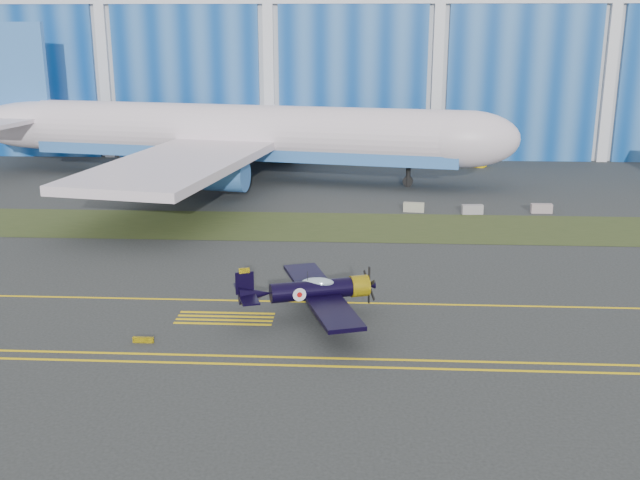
# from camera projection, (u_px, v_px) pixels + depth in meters

# --- Properties ---
(ground) EXTENTS (260.00, 260.00, 0.00)m
(ground) POSITION_uv_depth(u_px,v_px,m) (497.00, 280.00, 52.98)
(ground) COLOR #333635
(ground) RESTS_ON ground
(grass_median) EXTENTS (260.00, 10.00, 0.02)m
(grass_median) POSITION_uv_depth(u_px,v_px,m) (470.00, 228.00, 66.41)
(grass_median) COLOR #475128
(grass_median) RESTS_ON ground
(hangar) EXTENTS (220.00, 45.70, 30.00)m
(hangar) POSITION_uv_depth(u_px,v_px,m) (425.00, 41.00, 117.70)
(hangar) COLOR silver
(hangar) RESTS_ON ground
(taxiway_centreline) EXTENTS (200.00, 0.20, 0.02)m
(taxiway_centreline) POSITION_uv_depth(u_px,v_px,m) (510.00, 306.00, 48.18)
(taxiway_centreline) COLOR yellow
(taxiway_centreline) RESTS_ON ground
(edge_line_near) EXTENTS (80.00, 0.20, 0.02)m
(edge_line_near) POSITION_uv_depth(u_px,v_px,m) (545.00, 371.00, 39.07)
(edge_line_near) COLOR yellow
(edge_line_near) RESTS_ON ground
(edge_line_far) EXTENTS (80.00, 0.20, 0.02)m
(edge_line_far) POSITION_uv_depth(u_px,v_px,m) (540.00, 363.00, 40.03)
(edge_line_far) COLOR yellow
(edge_line_far) RESTS_ON ground
(hold_short_ladder) EXTENTS (6.00, 2.40, 0.02)m
(hold_short_ladder) POSITION_uv_depth(u_px,v_px,m) (225.00, 318.00, 46.16)
(hold_short_ladder) COLOR yellow
(hold_short_ladder) RESTS_ON ground
(guard_board_left) EXTENTS (1.20, 0.15, 0.35)m
(guard_board_left) POSITION_uv_depth(u_px,v_px,m) (143.00, 340.00, 42.58)
(guard_board_left) COLOR yellow
(guard_board_left) RESTS_ON ground
(warbird) EXTENTS (12.83, 14.15, 3.49)m
(warbird) POSITION_uv_depth(u_px,v_px,m) (312.00, 290.00, 45.73)
(warbird) COLOR black
(warbird) RESTS_ON ground
(jetliner) EXTENTS (79.72, 71.15, 24.47)m
(jetliner) POSITION_uv_depth(u_px,v_px,m) (240.00, 72.00, 84.66)
(jetliner) COLOR silver
(jetliner) RESTS_ON ground
(shipping_container) EXTENTS (6.50, 3.33, 2.69)m
(shipping_container) POSITION_uv_depth(u_px,v_px,m) (356.00, 151.00, 99.02)
(shipping_container) COLOR silver
(shipping_container) RESTS_ON ground
(tug) EXTENTS (2.77, 2.32, 1.38)m
(tug) POSITION_uv_depth(u_px,v_px,m) (476.00, 161.00, 95.31)
(tug) COLOR #FFC800
(tug) RESTS_ON ground
(barrier_a) EXTENTS (2.06, 0.84, 0.90)m
(barrier_a) POSITION_uv_depth(u_px,v_px,m) (414.00, 207.00, 72.30)
(barrier_a) COLOR #A09F87
(barrier_a) RESTS_ON ground
(barrier_b) EXTENTS (2.05, 0.80, 0.90)m
(barrier_b) POSITION_uv_depth(u_px,v_px,m) (472.00, 209.00, 71.42)
(barrier_b) COLOR gray
(barrier_b) RESTS_ON ground
(barrier_c) EXTENTS (2.01, 0.62, 0.90)m
(barrier_c) POSITION_uv_depth(u_px,v_px,m) (541.00, 208.00, 71.82)
(barrier_c) COLOR #9F8C8C
(barrier_c) RESTS_ON ground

